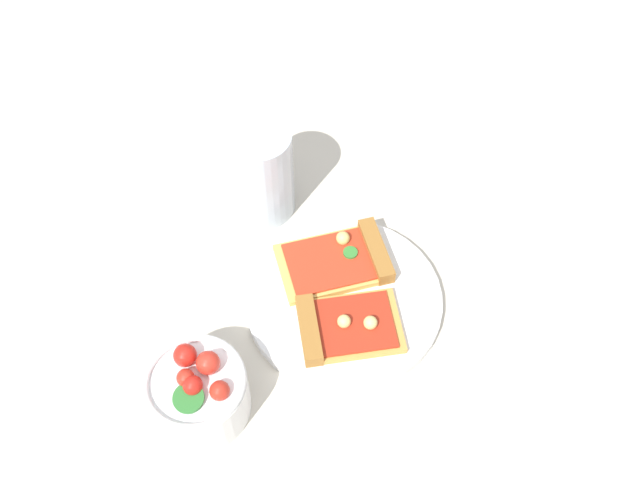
# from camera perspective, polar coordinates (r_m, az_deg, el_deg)

# --- Properties ---
(ground_plane) EXTENTS (2.40, 2.40, 0.00)m
(ground_plane) POSITION_cam_1_polar(r_m,az_deg,el_deg) (0.92, 2.87, -2.99)
(ground_plane) COLOR beige
(ground_plane) RESTS_ON ground
(plate) EXTENTS (0.23, 0.23, 0.01)m
(plate) POSITION_cam_1_polar(r_m,az_deg,el_deg) (0.90, 1.78, -4.53)
(plate) COLOR white
(plate) RESTS_ON ground_plane
(pizza_slice_near) EXTENTS (0.11, 0.13, 0.02)m
(pizza_slice_near) POSITION_cam_1_polar(r_m,az_deg,el_deg) (0.86, 1.62, -6.48)
(pizza_slice_near) COLOR gold
(pizza_slice_near) RESTS_ON plate
(pizza_slice_far) EXTENTS (0.10, 0.14, 0.02)m
(pizza_slice_far) POSITION_cam_1_polar(r_m,az_deg,el_deg) (0.91, 1.72, -1.44)
(pizza_slice_far) COLOR #E5B256
(pizza_slice_far) RESTS_ON plate
(salad_bowl) EXTENTS (0.11, 0.11, 0.08)m
(salad_bowl) POSITION_cam_1_polar(r_m,az_deg,el_deg) (0.82, -9.13, -11.11)
(salad_bowl) COLOR white
(salad_bowl) RESTS_ON ground_plane
(soda_glass) EXTENTS (0.08, 0.08, 0.13)m
(soda_glass) POSITION_cam_1_polar(r_m,az_deg,el_deg) (0.94, -4.45, 5.01)
(soda_glass) COLOR silver
(soda_glass) RESTS_ON ground_plane
(paper_napkin) EXTENTS (0.12, 0.11, 0.00)m
(paper_napkin) POSITION_cam_1_polar(r_m,az_deg,el_deg) (1.07, 9.34, 7.49)
(paper_napkin) COLOR white
(paper_napkin) RESTS_ON ground_plane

